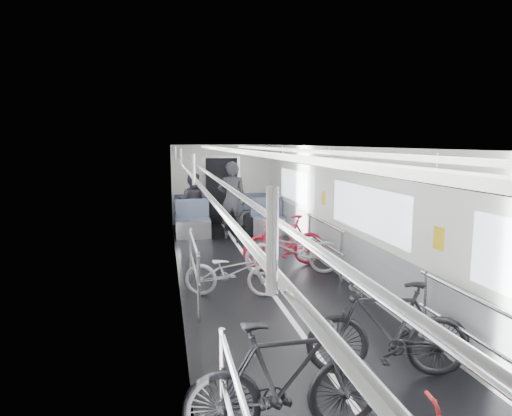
{
  "coord_description": "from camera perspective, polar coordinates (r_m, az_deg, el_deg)",
  "views": [
    {
      "loc": [
        -1.7,
        -6.76,
        2.49
      ],
      "look_at": [
        0.0,
        1.68,
        1.23
      ],
      "focal_mm": 32.0,
      "sensor_mm": 36.0,
      "label": 1
    }
  ],
  "objects": [
    {
      "name": "bike_left_far",
      "position": [
        7.46,
        -3.01,
        -7.93
      ],
      "size": [
        1.63,
        0.91,
        0.81
      ],
      "primitive_type": "imported",
      "rotation": [
        0.0,
        0.0,
        1.31
      ],
      "color": "#B5B6BB",
      "rests_on": "floor"
    },
    {
      "name": "bike_right_mid",
      "position": [
        8.6,
        4.73,
        -5.2
      ],
      "size": [
        1.88,
        0.76,
        0.97
      ],
      "primitive_type": "imported",
      "rotation": [
        0.0,
        0.0,
        -1.63
      ],
      "color": "#9D9EA2",
      "rests_on": "floor"
    },
    {
      "name": "bike_right_near",
      "position": [
        5.19,
        16.2,
        -14.32
      ],
      "size": [
        1.8,
        0.87,
        1.04
      ],
      "primitive_type": "imported",
      "rotation": [
        0.0,
        0.0,
        -1.8
      ],
      "color": "black",
      "rests_on": "floor"
    },
    {
      "name": "person_standing",
      "position": [
        11.73,
        -3.0,
        0.99
      ],
      "size": [
        0.81,
        0.62,
        2.0
      ],
      "primitive_type": "imported",
      "rotation": [
        0.0,
        0.0,
        2.93
      ],
      "color": "black",
      "rests_on": "floor"
    },
    {
      "name": "car_shell",
      "position": [
        8.81,
        -0.13,
        -0.59
      ],
      "size": [
        3.02,
        14.01,
        2.41
      ],
      "color": "black",
      "rests_on": "ground"
    },
    {
      "name": "bike_aisle",
      "position": [
        11.75,
        -2.15,
        -1.88
      ],
      "size": [
        0.87,
        1.66,
        0.83
      ],
      "primitive_type": "imported",
      "rotation": [
        0.0,
        0.0,
        -0.21
      ],
      "color": "black",
      "rests_on": "floor"
    },
    {
      "name": "person_seated",
      "position": [
        12.61,
        -7.94,
        0.64
      ],
      "size": [
        0.95,
        0.83,
        1.65
      ],
      "primitive_type": "imported",
      "rotation": [
        0.0,
        0.0,
        2.85
      ],
      "color": "#2F2A32",
      "rests_on": "floor"
    },
    {
      "name": "bike_left_mid",
      "position": [
        4.06,
        3.68,
        -20.64
      ],
      "size": [
        1.75,
        0.52,
        1.05
      ],
      "primitive_type": "imported",
      "rotation": [
        0.0,
        0.0,
        1.59
      ],
      "color": "black",
      "rests_on": "floor"
    },
    {
      "name": "bike_right_far",
      "position": [
        9.15,
        3.56,
        -4.15
      ],
      "size": [
        1.76,
        0.64,
        1.04
      ],
      "primitive_type": "imported",
      "rotation": [
        0.0,
        0.0,
        -1.48
      ],
      "color": "red",
      "rests_on": "floor"
    }
  ]
}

